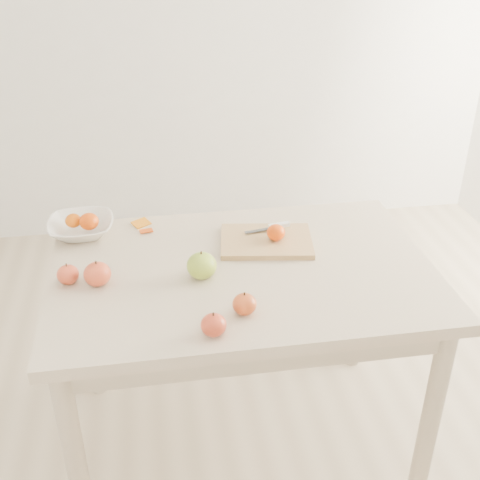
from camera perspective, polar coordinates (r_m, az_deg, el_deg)
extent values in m
plane|color=#C6B293|center=(2.38, 0.20, -18.10)|extent=(3.50, 3.50, 0.00)
cube|color=beige|center=(1.91, 0.24, -3.09)|extent=(1.20, 0.80, 0.04)
cylinder|color=#BCAA8E|center=(2.40, -14.11, -7.37)|extent=(0.06, 0.06, 0.71)
cylinder|color=#BCAA8E|center=(2.51, 11.21, -5.09)|extent=(0.06, 0.06, 0.71)
cylinder|color=#BCAA8E|center=(1.89, -15.31, -19.64)|extent=(0.06, 0.06, 0.71)
cylinder|color=#BCAA8E|center=(2.04, 17.66, -15.70)|extent=(0.06, 0.06, 0.71)
cube|color=tan|center=(2.02, 2.51, -0.11)|extent=(0.33, 0.26, 0.02)
ellipsoid|color=#DC4407|center=(2.00, 3.43, 0.73)|extent=(0.06, 0.06, 0.05)
imported|color=white|center=(2.14, -14.81, 1.17)|extent=(0.22, 0.22, 0.05)
ellipsoid|color=#CF5507|center=(2.14, -15.54, 1.79)|extent=(0.05, 0.05, 0.05)
ellipsoid|color=#C93807|center=(2.11, -14.13, 1.72)|extent=(0.07, 0.07, 0.06)
cube|color=orange|center=(2.17, -9.35, 1.49)|extent=(0.07, 0.07, 0.01)
cube|color=#D74C0F|center=(2.12, -8.89, 0.82)|extent=(0.05, 0.04, 0.01)
cube|color=white|center=(2.09, 3.72, 1.40)|extent=(0.08, 0.03, 0.01)
cube|color=#393C41|center=(2.05, 1.71, 0.89)|extent=(0.10, 0.03, 0.00)
ellipsoid|color=olive|center=(1.83, -3.65, -2.44)|extent=(0.09, 0.09, 0.08)
ellipsoid|color=maroon|center=(1.84, -13.37, -3.16)|extent=(0.08, 0.08, 0.07)
ellipsoid|color=maroon|center=(1.60, -2.52, -8.05)|extent=(0.07, 0.07, 0.06)
ellipsoid|color=#A22A1D|center=(1.68, 0.43, -6.10)|extent=(0.07, 0.07, 0.06)
ellipsoid|color=maroon|center=(1.88, -16.00, -3.17)|extent=(0.07, 0.07, 0.06)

